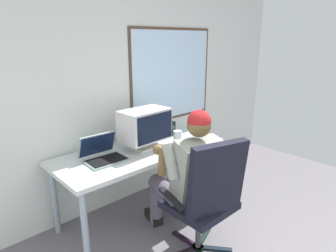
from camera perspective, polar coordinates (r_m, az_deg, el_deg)
wall_rear at (r=3.12m, az=-9.04°, el=7.66°), size 5.31×0.08×2.55m
desk at (r=2.92m, az=-5.26°, el=-5.75°), size 1.70×0.72×0.72m
office_chair at (r=2.38m, az=7.77°, el=-13.11°), size 0.65×0.63×1.05m
person_seated at (r=2.55m, az=4.04°, el=-9.31°), size 0.64×0.87×1.24m
crt_monitor at (r=2.85m, az=-4.47°, el=0.14°), size 0.49×0.32×0.39m
laptop at (r=2.69m, az=-12.70°, el=-5.16°), size 0.36×0.33×0.23m
wine_glass at (r=2.93m, az=1.86°, el=-1.88°), size 0.09×0.09×0.16m
desk_speaker at (r=3.27m, az=0.61°, el=-0.45°), size 0.08×0.08×0.16m
cd_case at (r=3.10m, az=3.70°, el=-2.87°), size 0.15×0.14×0.01m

